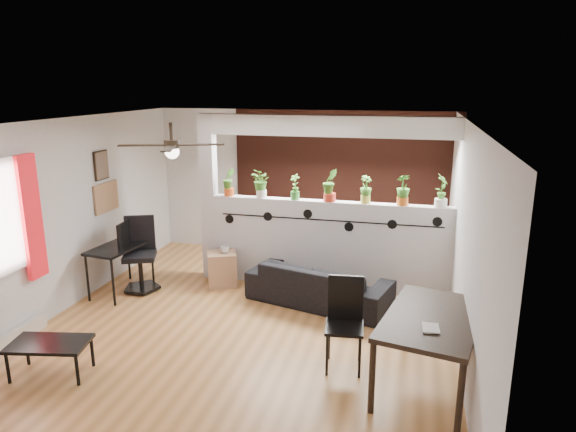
{
  "coord_description": "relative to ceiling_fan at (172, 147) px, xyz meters",
  "views": [
    {
      "loc": [
        1.98,
        -5.84,
        3.04
      ],
      "look_at": [
        0.39,
        0.6,
        1.32
      ],
      "focal_mm": 32.0,
      "sensor_mm": 36.0,
      "label": 1
    }
  ],
  "objects": [
    {
      "name": "partition_wall",
      "position": [
        1.6,
        1.8,
        -1.64
      ],
      "size": [
        3.6,
        0.18,
        1.35
      ],
      "primitive_type": "cube",
      "color": "#BCBCC1",
      "rests_on": "ground"
    },
    {
      "name": "potted_plant_3",
      "position": [
        1.6,
        1.8,
        -0.71
      ],
      "size": [
        0.33,
        0.3,
        0.49
      ],
      "color": "red",
      "rests_on": "partition_wall"
    },
    {
      "name": "sofa",
      "position": [
        1.58,
        1.15,
        -2.03
      ],
      "size": [
        2.05,
        1.23,
        0.56
      ],
      "primitive_type": "imported",
      "rotation": [
        0.0,
        0.0,
        2.88
      ],
      "color": "black",
      "rests_on": "ground"
    },
    {
      "name": "potted_plant_2",
      "position": [
        1.07,
        1.8,
        -0.76
      ],
      "size": [
        0.23,
        0.21,
        0.39
      ],
      "color": "#347E2D",
      "rests_on": "partition_wall"
    },
    {
      "name": "monitor",
      "position": [
        -1.37,
        1.01,
        -1.49
      ],
      "size": [
        0.34,
        0.08,
        0.19
      ],
      "primitive_type": "imported",
      "rotation": [
        0.0,
        0.0,
        1.64
      ],
      "color": "black",
      "rests_on": "computer_desk"
    },
    {
      "name": "potted_plant_6",
      "position": [
        3.18,
        1.8,
        -0.71
      ],
      "size": [
        0.28,
        0.31,
        0.48
      ],
      "color": "white",
      "rests_on": "partition_wall"
    },
    {
      "name": "brick_panel",
      "position": [
        1.6,
        3.27,
        -1.01
      ],
      "size": [
        3.9,
        0.05,
        2.6
      ],
      "primitive_type": "cube",
      "color": "brown",
      "rests_on": "ground"
    },
    {
      "name": "baseboard_heater",
      "position": [
        -1.74,
        -0.9,
        -2.22
      ],
      "size": [
        0.08,
        1.0,
        0.18
      ],
      "primitive_type": "cube",
      "color": "beige",
      "rests_on": "ground"
    },
    {
      "name": "computer_desk",
      "position": [
        -1.37,
        0.86,
        -1.66
      ],
      "size": [
        0.64,
        1.06,
        0.73
      ],
      "color": "black",
      "rests_on": "ground"
    },
    {
      "name": "potted_plant_1",
      "position": [
        0.55,
        1.8,
        -0.73
      ],
      "size": [
        0.29,
        0.28,
        0.44
      ],
      "color": "silver",
      "rests_on": "partition_wall"
    },
    {
      "name": "vine_decal",
      "position": [
        1.6,
        1.7,
        -1.23
      ],
      "size": [
        3.31,
        0.01,
        0.3
      ],
      "color": "black",
      "rests_on": "partition_wall"
    },
    {
      "name": "office_chair",
      "position": [
        -1.13,
        1.02,
        -1.83
      ],
      "size": [
        0.6,
        0.61,
        1.1
      ],
      "color": "black",
      "rests_on": "ground"
    },
    {
      "name": "ceiling_header",
      "position": [
        1.6,
        1.8,
        0.14
      ],
      "size": [
        3.6,
        0.18,
        0.3
      ],
      "primitive_type": "cube",
      "color": "silver",
      "rests_on": "room_shell"
    },
    {
      "name": "dining_table",
      "position": [
        3.05,
        -0.62,
        -1.61
      ],
      "size": [
        1.15,
        1.59,
        0.79
      ],
      "color": "black",
      "rests_on": "ground"
    },
    {
      "name": "potted_plant_5",
      "position": [
        2.65,
        1.8,
        -0.73
      ],
      "size": [
        0.29,
        0.28,
        0.45
      ],
      "color": "orange",
      "rests_on": "partition_wall"
    },
    {
      "name": "folding_chair",
      "position": [
        2.15,
        -0.39,
        -1.72
      ],
      "size": [
        0.45,
        0.45,
        1.01
      ],
      "color": "black",
      "rests_on": "ground"
    },
    {
      "name": "room_shell",
      "position": [
        0.8,
        0.3,
        -1.01
      ],
      "size": [
        6.3,
        7.1,
        2.9
      ],
      "color": "#9C6633",
      "rests_on": "ground"
    },
    {
      "name": "coffee_table",
      "position": [
        -0.87,
        -1.37,
        -1.97
      ],
      "size": [
        0.89,
        0.6,
        0.38
      ],
      "color": "black",
      "rests_on": "ground"
    },
    {
      "name": "cup",
      "position": [
        0.05,
        1.46,
        -1.73
      ],
      "size": [
        0.16,
        0.16,
        0.1
      ],
      "primitive_type": "imported",
      "rotation": [
        0.0,
        0.0,
        -0.26
      ],
      "color": "gray",
      "rests_on": "cube_shelf"
    },
    {
      "name": "potted_plant_4",
      "position": [
        2.13,
        1.8,
        -0.75
      ],
      "size": [
        0.26,
        0.25,
        0.4
      ],
      "color": "#CDCB48",
      "rests_on": "partition_wall"
    },
    {
      "name": "framed_art",
      "position": [
        -1.78,
        1.2,
        -0.46
      ],
      "size": [
        0.03,
        0.34,
        0.44
      ],
      "color": "#8C7259",
      "rests_on": "room_shell"
    },
    {
      "name": "potted_plant_0",
      "position": [
        0.02,
        1.8,
        -0.74
      ],
      "size": [
        0.28,
        0.27,
        0.43
      ],
      "color": "#CC4918",
      "rests_on": "partition_wall"
    },
    {
      "name": "book",
      "position": [
        2.95,
        -0.92,
        -1.52
      ],
      "size": [
        0.17,
        0.22,
        0.02
      ],
      "primitive_type": "imported",
      "rotation": [
        0.0,
        0.0,
        0.06
      ],
      "color": "gray",
      "rests_on": "dining_table"
    },
    {
      "name": "pier_column",
      "position": [
        -0.31,
        1.8,
        -1.01
      ],
      "size": [
        0.22,
        0.2,
        2.6
      ],
      "primitive_type": "cube",
      "color": "#BCBCC1",
      "rests_on": "ground"
    },
    {
      "name": "cube_shelf",
      "position": [
        -0.0,
        1.46,
        -2.05
      ],
      "size": [
        0.55,
        0.53,
        0.53
      ],
      "primitive_type": "cube",
      "rotation": [
        0.0,
        0.0,
        0.42
      ],
      "color": "#A37656",
      "rests_on": "ground"
    },
    {
      "name": "ceiling_fan",
      "position": [
        0.0,
        0.0,
        0.0
      ],
      "size": [
        1.19,
        1.19,
        0.43
      ],
      "color": "black",
      "rests_on": "room_shell"
    },
    {
      "name": "corkboard",
      "position": [
        -1.78,
        1.25,
        -0.96
      ],
      "size": [
        0.03,
        0.6,
        0.45
      ],
      "primitive_type": "cube",
      "color": "#926846",
      "rests_on": "room_shell"
    }
  ]
}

